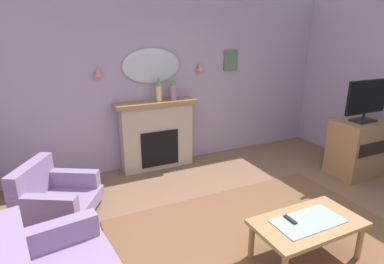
# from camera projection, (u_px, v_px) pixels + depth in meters

# --- Properties ---
(floor) EXTENTS (6.93, 6.68, 0.10)m
(floor) POSITION_uv_depth(u_px,v_px,m) (278.00, 258.00, 3.26)
(floor) COLOR brown
(floor) RESTS_ON ground
(wall_back) EXTENTS (6.93, 0.10, 2.84)m
(wall_back) POSITION_uv_depth(u_px,v_px,m) (173.00, 82.00, 5.30)
(wall_back) COLOR #9E8CA8
(wall_back) RESTS_ON ground
(patterned_rug) EXTENTS (3.20, 2.40, 0.01)m
(patterned_rug) POSITION_uv_depth(u_px,v_px,m) (267.00, 242.00, 3.42)
(patterned_rug) COLOR brown
(patterned_rug) RESTS_ON ground
(fireplace) EXTENTS (1.36, 0.36, 1.16)m
(fireplace) POSITION_uv_depth(u_px,v_px,m) (157.00, 135.00, 5.20)
(fireplace) COLOR tan
(fireplace) RESTS_ON ground
(mantel_vase_right) EXTENTS (0.10, 0.10, 0.41)m
(mantel_vase_right) POSITION_uv_depth(u_px,v_px,m) (159.00, 88.00, 4.96)
(mantel_vase_right) COLOR tan
(mantel_vase_right) RESTS_ON fireplace
(mantel_vase_centre) EXTENTS (0.12, 0.12, 0.38)m
(mantel_vase_centre) POSITION_uv_depth(u_px,v_px,m) (173.00, 89.00, 5.07)
(mantel_vase_centre) COLOR #9E6084
(mantel_vase_centre) RESTS_ON fireplace
(wall_mirror) EXTENTS (0.96, 0.06, 0.56)m
(wall_mirror) POSITION_uv_depth(u_px,v_px,m) (152.00, 66.00, 4.98)
(wall_mirror) COLOR #B2BCC6
(wall_sconce_left) EXTENTS (0.14, 0.14, 0.14)m
(wall_sconce_left) POSITION_uv_depth(u_px,v_px,m) (98.00, 72.00, 4.60)
(wall_sconce_left) COLOR #D17066
(wall_sconce_right) EXTENTS (0.14, 0.14, 0.14)m
(wall_sconce_right) POSITION_uv_depth(u_px,v_px,m) (200.00, 67.00, 5.30)
(wall_sconce_right) COLOR #D17066
(framed_picture) EXTENTS (0.28, 0.03, 0.36)m
(framed_picture) POSITION_uv_depth(u_px,v_px,m) (231.00, 60.00, 5.59)
(framed_picture) COLOR #4C6B56
(coffee_table) EXTENTS (1.10, 0.60, 0.45)m
(coffee_table) POSITION_uv_depth(u_px,v_px,m) (307.00, 226.00, 3.07)
(coffee_table) COLOR olive
(coffee_table) RESTS_ON ground
(tv_remote) EXTENTS (0.04, 0.16, 0.02)m
(tv_remote) POSITION_uv_depth(u_px,v_px,m) (290.00, 220.00, 3.06)
(tv_remote) COLOR black
(tv_remote) RESTS_ON coffee_table
(armchair_in_corner) EXTENTS (1.11, 1.10, 0.71)m
(armchair_in_corner) POSITION_uv_depth(u_px,v_px,m) (53.00, 195.00, 3.82)
(armchair_in_corner) COLOR gray
(armchair_in_corner) RESTS_ON ground
(tv_cabinet) EXTENTS (0.80, 0.57, 0.90)m
(tv_cabinet) POSITION_uv_depth(u_px,v_px,m) (357.00, 148.00, 4.97)
(tv_cabinet) COLOR olive
(tv_cabinet) RESTS_ON ground
(tv_flatscreen) EXTENTS (0.84, 0.24, 0.65)m
(tv_flatscreen) POSITION_uv_depth(u_px,v_px,m) (367.00, 100.00, 4.71)
(tv_flatscreen) COLOR black
(tv_flatscreen) RESTS_ON tv_cabinet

